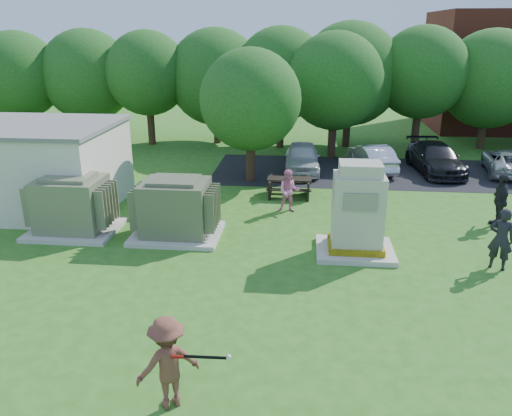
# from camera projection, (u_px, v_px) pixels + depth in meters

# --- Properties ---
(ground) EXTENTS (120.00, 120.00, 0.00)m
(ground) POSITION_uv_depth(u_px,v_px,m) (241.00, 307.00, 12.88)
(ground) COLOR #2D6619
(ground) RESTS_ON ground
(parking_strip) EXTENTS (20.00, 6.00, 0.01)m
(parking_strip) POSITION_uv_depth(u_px,v_px,m) (414.00, 173.00, 24.87)
(parking_strip) COLOR #232326
(parking_strip) RESTS_ON ground
(transformer_left) EXTENTS (3.00, 2.40, 2.07)m
(transformer_left) POSITION_uv_depth(u_px,v_px,m) (72.00, 206.00, 17.37)
(transformer_left) COLOR beige
(transformer_left) RESTS_ON ground
(transformer_right) EXTENTS (3.00, 2.40, 2.07)m
(transformer_right) POSITION_uv_depth(u_px,v_px,m) (176.00, 209.00, 17.03)
(transformer_right) COLOR beige
(transformer_right) RESTS_ON ground
(generator_cabinet) EXTENTS (2.45, 2.00, 2.98)m
(generator_cabinet) POSITION_uv_depth(u_px,v_px,m) (357.00, 215.00, 15.60)
(generator_cabinet) COLOR beige
(generator_cabinet) RESTS_ON ground
(picnic_table) EXTENTS (1.87, 1.40, 0.80)m
(picnic_table) POSITION_uv_depth(u_px,v_px,m) (289.00, 185.00, 21.30)
(picnic_table) COLOR black
(picnic_table) RESTS_ON ground
(batter) EXTENTS (1.40, 1.22, 1.87)m
(batter) POSITION_uv_depth(u_px,v_px,m) (168.00, 363.00, 9.24)
(batter) COLOR brown
(batter) RESTS_ON ground
(person_by_generator) EXTENTS (0.83, 0.71, 1.91)m
(person_by_generator) POSITION_uv_depth(u_px,v_px,m) (501.00, 239.00, 14.67)
(person_by_generator) COLOR black
(person_by_generator) RESTS_ON ground
(person_at_picnic) EXTENTS (0.83, 0.66, 1.69)m
(person_at_picnic) POSITION_uv_depth(u_px,v_px,m) (289.00, 191.00, 19.38)
(person_at_picnic) COLOR pink
(person_at_picnic) RESTS_ON ground
(person_walking_right) EXTENTS (0.50, 1.15, 1.95)m
(person_walking_right) POSITION_uv_depth(u_px,v_px,m) (500.00, 200.00, 17.96)
(person_walking_right) COLOR #232328
(person_walking_right) RESTS_ON ground
(car_white) EXTENTS (1.78, 4.24, 1.43)m
(car_white) POSITION_uv_depth(u_px,v_px,m) (302.00, 157.00, 25.05)
(car_white) COLOR silver
(car_white) RESTS_ON ground
(car_silver_a) EXTENTS (2.23, 4.26, 1.33)m
(car_silver_a) POSITION_uv_depth(u_px,v_px,m) (372.00, 157.00, 25.22)
(car_silver_a) COLOR silver
(car_silver_a) RESTS_ON ground
(car_dark) EXTENTS (2.46, 5.02, 1.41)m
(car_dark) POSITION_uv_depth(u_px,v_px,m) (435.00, 158.00, 24.92)
(car_dark) COLOR black
(car_dark) RESTS_ON ground
(car_silver_b) EXTENTS (2.72, 4.62, 1.20)m
(car_silver_b) POSITION_uv_depth(u_px,v_px,m) (508.00, 162.00, 24.65)
(car_silver_b) COLOR #BBBBC0
(car_silver_b) RESTS_ON ground
(batting_equipment) EXTENTS (1.06, 0.24, 0.13)m
(batting_equipment) POSITION_uv_depth(u_px,v_px,m) (202.00, 357.00, 8.95)
(batting_equipment) COLOR black
(batting_equipment) RESTS_ON ground
(tree_row) EXTENTS (41.30, 13.30, 7.30)m
(tree_row) POSITION_uv_depth(u_px,v_px,m) (311.00, 78.00, 28.64)
(tree_row) COLOR #47301E
(tree_row) RESTS_ON ground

